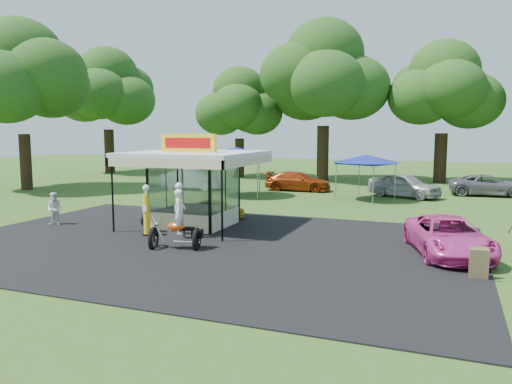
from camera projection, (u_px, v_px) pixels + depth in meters
ground at (178, 256)px, 17.30m from camera, size 120.00×120.00×0.00m
asphalt_apron at (204, 243)px, 19.15m from camera, size 20.00×14.00×0.04m
gas_station_kiosk at (195, 187)px, 22.42m from camera, size 5.40×5.40×4.18m
gas_pump_left at (147, 211)px, 20.42m from camera, size 0.40×0.40×2.13m
gas_pump_right at (179, 212)px, 19.83m from camera, size 0.42×0.42×2.28m
motorcycle at (178, 225)px, 18.11m from camera, size 2.02×1.35×2.30m
spare_tires at (148, 221)px, 22.14m from camera, size 0.81×0.58×0.66m
a_frame_sign at (479, 264)px, 14.43m from camera, size 0.53×0.47×0.95m
kiosk_car at (217, 209)px, 24.62m from camera, size 2.82×1.13×0.96m
pink_sedan at (448, 236)px, 17.26m from camera, size 3.49×5.25×1.34m
spectator_west at (55, 209)px, 22.75m from camera, size 0.85×0.72×1.52m
bg_car_a at (192, 179)px, 36.63m from camera, size 4.69×2.13×1.49m
bg_car_b at (298, 181)px, 35.91m from camera, size 4.80×2.09×1.37m
bg_car_c at (404, 185)px, 32.36m from camera, size 5.02×3.51×1.59m
bg_car_d at (489, 185)px, 33.11m from camera, size 5.16×2.65×1.39m
tent_west at (236, 152)px, 32.67m from camera, size 4.63×4.63×3.23m
tent_east at (366, 159)px, 30.81m from camera, size 4.06×4.06×2.84m
oak_far_a at (107, 95)px, 50.55m from camera, size 10.49×10.49×12.43m
oak_far_b at (239, 108)px, 45.96m from camera, size 8.33×8.33×9.94m
oak_far_c at (324, 81)px, 42.30m from camera, size 11.35×11.35×13.38m
oak_far_d at (443, 94)px, 40.75m from camera, size 9.57×9.57×11.39m
oak_near at (21, 85)px, 35.77m from camera, size 10.45×10.45×12.03m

